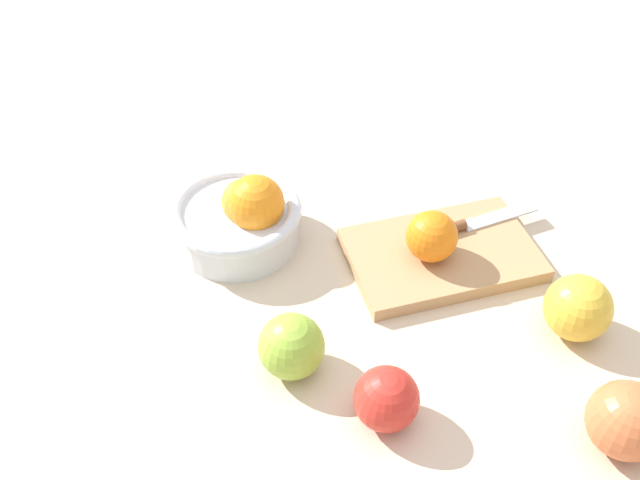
% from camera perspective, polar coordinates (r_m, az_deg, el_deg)
% --- Properties ---
extents(ground_plane, '(2.40, 2.40, 0.00)m').
position_cam_1_polar(ground_plane, '(0.91, 4.22, -5.69)').
color(ground_plane, beige).
extents(bowl, '(0.17, 0.17, 0.11)m').
position_cam_1_polar(bowl, '(0.97, -6.12, 1.79)').
color(bowl, silver).
rests_on(bowl, ground_plane).
extents(cutting_board, '(0.26, 0.19, 0.02)m').
position_cam_1_polar(cutting_board, '(0.97, 9.28, -1.13)').
color(cutting_board, tan).
rests_on(cutting_board, ground_plane).
extents(orange_on_board, '(0.07, 0.07, 0.07)m').
position_cam_1_polar(orange_on_board, '(0.93, 8.53, 0.27)').
color(orange_on_board, orange).
rests_on(orange_on_board, cutting_board).
extents(knife, '(0.15, 0.06, 0.01)m').
position_cam_1_polar(knife, '(1.00, 11.49, 1.27)').
color(knife, silver).
rests_on(knife, cutting_board).
extents(apple_front_left, '(0.07, 0.07, 0.07)m').
position_cam_1_polar(apple_front_left, '(0.83, -2.20, -8.12)').
color(apple_front_left, '#8EB738').
rests_on(apple_front_left, ground_plane).
extents(apple_front_right, '(0.08, 0.08, 0.08)m').
position_cam_1_polar(apple_front_right, '(0.91, 19.09, -4.92)').
color(apple_front_right, gold).
rests_on(apple_front_right, ground_plane).
extents(apple_front_right_2, '(0.08, 0.08, 0.08)m').
position_cam_1_polar(apple_front_right_2, '(0.83, 22.39, -12.62)').
color(apple_front_right_2, '#CC6638').
rests_on(apple_front_right_2, ground_plane).
extents(apple_front_center, '(0.07, 0.07, 0.07)m').
position_cam_1_polar(apple_front_center, '(0.79, 5.09, -11.99)').
color(apple_front_center, red).
rests_on(apple_front_center, ground_plane).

